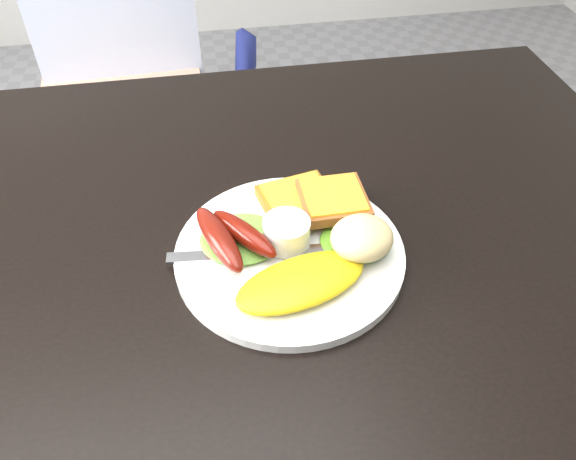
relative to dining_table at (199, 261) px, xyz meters
The scene contains 13 objects.
dining_table is the anchor object (origin of this frame).
dining_chair 0.84m from the dining_table, 102.06° to the left, with size 0.40×0.40×0.05m, color tan.
plate 0.11m from the dining_table, 17.26° to the right, with size 0.25×0.25×0.01m, color white.
lettuce_left 0.06m from the dining_table, 10.38° to the right, with size 0.09×0.08×0.01m, color #4A9129.
lettuce_right 0.18m from the dining_table, 10.89° to the right, with size 0.08×0.07×0.01m, color #5A8E24.
omelette 0.14m from the dining_table, 40.64° to the right, with size 0.14×0.07×0.02m, color gold.
sausage_a 0.06m from the dining_table, 40.38° to the right, with size 0.03×0.11×0.03m, color maroon.
sausage_b 0.08m from the dining_table, 19.40° to the right, with size 0.02×0.10×0.02m, color maroon.
ramekin 0.11m from the dining_table, 12.33° to the right, with size 0.05×0.05×0.03m, color white.
toast_a 0.13m from the dining_table, 16.43° to the left, with size 0.08×0.08×0.01m, color #945A16.
toast_b 0.17m from the dining_table, ahead, with size 0.07×0.07×0.01m, color #935830.
potato_salad 0.19m from the dining_table, 15.97° to the right, with size 0.07×0.06×0.04m, color beige.
fork 0.07m from the dining_table, 29.57° to the right, with size 0.18×0.01×0.00m, color #ADAFB7.
Camera 1 is at (0.03, -0.45, 1.20)m, focal length 35.00 mm.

